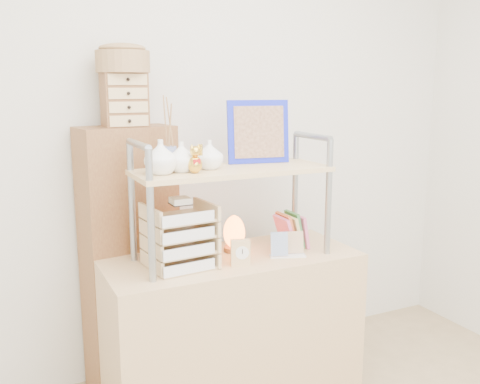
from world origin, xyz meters
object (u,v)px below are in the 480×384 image
at_px(desk, 233,331).
at_px(salt_lamp, 234,233).
at_px(cabinet, 130,261).
at_px(letter_tray, 181,240).

bearing_deg(desk, salt_lamp, 59.97).
bearing_deg(desk, cabinet, 136.98).
bearing_deg(cabinet, desk, -51.01).
bearing_deg(salt_lamp, desk, -120.03).
height_order(cabinet, letter_tray, cabinet).
distance_m(desk, letter_tray, 0.57).
relative_size(letter_tray, salt_lamp, 1.78).
xyz_separation_m(desk, cabinet, (-0.40, 0.37, 0.30)).
relative_size(cabinet, letter_tray, 4.25).
relative_size(desk, salt_lamp, 6.73).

